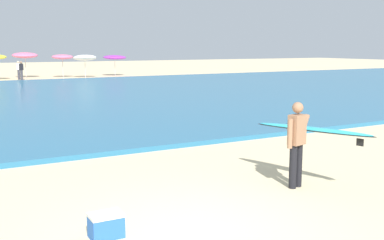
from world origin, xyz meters
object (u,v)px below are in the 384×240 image
beach_umbrella_8 (115,57)px  beachgoer_near_row_left (19,70)px  cooler_box (106,225)px  beach_umbrella_6 (62,57)px  beach_umbrella_5 (25,55)px  beach_umbrella_7 (85,58)px  beachgoer_near_row_mid (21,70)px  surfer_with_board (304,135)px

beach_umbrella_8 → beachgoer_near_row_left: beach_umbrella_8 is taller
beachgoer_near_row_left → cooler_box: beachgoer_near_row_left is taller
beach_umbrella_8 → beach_umbrella_6: bearing=-178.3°
beach_umbrella_5 → beach_umbrella_7: beach_umbrella_5 is taller
beachgoer_near_row_mid → beach_umbrella_6: bearing=24.7°
beach_umbrella_7 → beachgoer_near_row_left: (-5.66, 0.26, -0.95)m
beachgoer_near_row_left → beachgoer_near_row_mid: (0.09, -0.88, 0.00)m
surfer_with_board → cooler_box: size_ratio=5.67×
beach_umbrella_8 → beachgoer_near_row_left: bearing=-173.4°
beach_umbrella_6 → beach_umbrella_8: 4.99m
beachgoer_near_row_left → beach_umbrella_5: bearing=66.4°
beachgoer_near_row_mid → cooler_box: (-4.15, -34.48, -0.66)m
surfer_with_board → beachgoer_near_row_left: size_ratio=1.76×
surfer_with_board → beachgoer_near_row_left: (-0.32, 34.74, -0.19)m
beach_umbrella_8 → beachgoer_near_row_mid: (-8.83, -1.92, -0.92)m
surfer_with_board → cooler_box: bearing=-171.9°
surfer_with_board → beachgoer_near_row_left: 34.74m
beach_umbrella_5 → beachgoer_near_row_mid: size_ratio=1.47×
beach_umbrella_8 → beachgoer_near_row_left: 9.03m
cooler_box → beach_umbrella_6: bearing=77.6°
beachgoer_near_row_mid → beach_umbrella_7: bearing=6.4°
beach_umbrella_7 → beachgoer_near_row_left: beach_umbrella_7 is taller
surfer_with_board → beach_umbrella_6: beach_umbrella_6 is taller
beachgoer_near_row_left → beach_umbrella_7: bearing=-2.6°
cooler_box → beachgoer_near_row_left: bearing=83.5°
surfer_with_board → beach_umbrella_6: size_ratio=1.31×
surfer_with_board → beachgoer_near_row_mid: (-0.23, 33.86, -0.19)m
surfer_with_board → beach_umbrella_8: 36.80m
beachgoer_near_row_left → beachgoer_near_row_mid: bearing=-84.2°
beach_umbrella_7 → beachgoer_near_row_left: 5.75m
beach_umbrella_7 → beachgoer_near_row_mid: (-5.57, -0.62, -0.95)m
beach_umbrella_8 → beachgoer_near_row_mid: beach_umbrella_8 is taller
beachgoer_near_row_mid → cooler_box: size_ratio=3.23×
surfer_with_board → beach_umbrella_6: (3.61, 35.62, 0.83)m
beach_umbrella_6 → cooler_box: beach_umbrella_6 is taller
beach_umbrella_5 → beach_umbrella_7: size_ratio=1.11×
surfer_with_board → beach_umbrella_8: (8.60, 35.77, 0.73)m
cooler_box → beach_umbrella_5: bearing=82.4°
beach_umbrella_6 → cooler_box: bearing=-102.4°
surfer_with_board → beach_umbrella_5: beach_umbrella_5 is taller
beachgoer_near_row_left → beachgoer_near_row_mid: 0.89m
beach_umbrella_5 → beachgoer_near_row_mid: bearing=-105.5°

